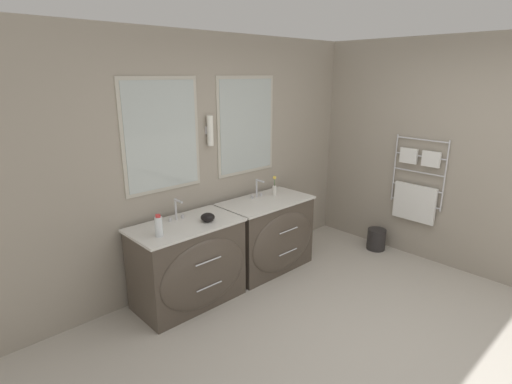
{
  "coord_description": "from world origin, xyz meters",
  "views": [
    {
      "loc": [
        -2.63,
        -1.25,
        2.19
      ],
      "look_at": [
        -0.05,
        1.48,
        1.07
      ],
      "focal_mm": 28.0,
      "sensor_mm": 36.0,
      "label": 1
    }
  ],
  "objects_px": {
    "flower_vase": "(274,188)",
    "toiletry_bottle": "(159,226)",
    "vanity_right": "(268,234)",
    "amenity_bowl": "(208,217)",
    "vanity_left": "(190,264)",
    "waste_bin": "(376,239)"
  },
  "relations": [
    {
      "from": "vanity_right",
      "to": "flower_vase",
      "type": "bearing_deg",
      "value": 27.48
    },
    {
      "from": "vanity_right",
      "to": "flower_vase",
      "type": "distance_m",
      "value": 0.55
    },
    {
      "from": "amenity_bowl",
      "to": "flower_vase",
      "type": "relative_size",
      "value": 0.59
    },
    {
      "from": "amenity_bowl",
      "to": "flower_vase",
      "type": "xyz_separation_m",
      "value": [
        1.08,
        0.16,
        0.05
      ]
    },
    {
      "from": "flower_vase",
      "to": "toiletry_bottle",
      "type": "bearing_deg",
      "value": -174.19
    },
    {
      "from": "vanity_right",
      "to": "toiletry_bottle",
      "type": "bearing_deg",
      "value": -177.62
    },
    {
      "from": "vanity_left",
      "to": "toiletry_bottle",
      "type": "relative_size",
      "value": 5.25
    },
    {
      "from": "vanity_left",
      "to": "flower_vase",
      "type": "distance_m",
      "value": 1.38
    },
    {
      "from": "vanity_left",
      "to": "flower_vase",
      "type": "height_order",
      "value": "flower_vase"
    },
    {
      "from": "vanity_left",
      "to": "vanity_right",
      "type": "distance_m",
      "value": 1.08
    },
    {
      "from": "toiletry_bottle",
      "to": "waste_bin",
      "type": "relative_size",
      "value": 0.74
    },
    {
      "from": "amenity_bowl",
      "to": "vanity_right",
      "type": "bearing_deg",
      "value": 3.46
    },
    {
      "from": "waste_bin",
      "to": "amenity_bowl",
      "type": "bearing_deg",
      "value": 166.59
    },
    {
      "from": "amenity_bowl",
      "to": "flower_vase",
      "type": "bearing_deg",
      "value": 8.34
    },
    {
      "from": "vanity_right",
      "to": "amenity_bowl",
      "type": "bearing_deg",
      "value": -176.54
    },
    {
      "from": "toiletry_bottle",
      "to": "vanity_right",
      "type": "bearing_deg",
      "value": 2.38
    },
    {
      "from": "vanity_left",
      "to": "toiletry_bottle",
      "type": "bearing_deg",
      "value": -170.01
    },
    {
      "from": "vanity_right",
      "to": "amenity_bowl",
      "type": "height_order",
      "value": "amenity_bowl"
    },
    {
      "from": "vanity_right",
      "to": "waste_bin",
      "type": "distance_m",
      "value": 1.54
    },
    {
      "from": "flower_vase",
      "to": "vanity_left",
      "type": "bearing_deg",
      "value": -175.29
    },
    {
      "from": "toiletry_bottle",
      "to": "flower_vase",
      "type": "height_order",
      "value": "flower_vase"
    },
    {
      "from": "vanity_right",
      "to": "flower_vase",
      "type": "xyz_separation_m",
      "value": [
        0.2,
        0.11,
        0.5
      ]
    }
  ]
}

